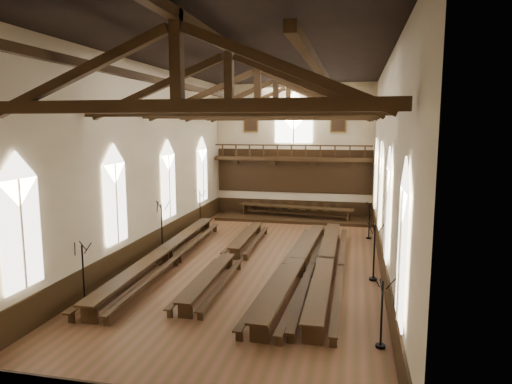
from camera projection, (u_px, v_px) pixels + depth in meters
ground at (258, 265)px, 22.70m from camera, size 26.00×26.00×0.00m
room_walls at (258, 135)px, 21.76m from camera, size 26.00×26.00×26.00m
wainscot_band at (258, 253)px, 22.61m from camera, size 12.00×26.00×1.20m
side_windows at (258, 191)px, 22.16m from camera, size 11.85×19.80×4.50m
end_window at (294, 121)px, 34.12m from camera, size 2.80×0.12×3.80m
minstrels_gallery at (293, 165)px, 34.37m from camera, size 11.80×1.24×3.70m
portraits at (294, 123)px, 34.14m from camera, size 7.75×0.09×1.45m
roof_trusses at (258, 97)px, 21.51m from camera, size 11.70×25.70×2.80m
refectory_row_a at (164, 252)px, 22.82m from camera, size 1.94×15.01×0.81m
refectory_row_b at (231, 254)px, 22.78m from camera, size 1.52×13.88×0.69m
refectory_row_c at (298, 262)px, 21.21m from camera, size 1.96×14.84×0.79m
refectory_row_d at (326, 262)px, 21.27m from camera, size 1.66×14.98×0.81m
dais at (295, 218)px, 33.63m from camera, size 11.40×3.09×0.21m
high_table at (295, 208)px, 33.51m from camera, size 8.54×2.09×0.80m
high_chairs at (296, 208)px, 34.33m from camera, size 6.74×0.45×0.98m
candelabrum_left_near at (84, 285)px, 17.69m from camera, size 0.69×0.76×2.49m
candelabrum_left_mid at (162, 237)px, 24.79m from camera, size 0.85×0.85×2.87m
candelabrum_left_far at (200, 216)px, 30.84m from camera, size 0.74×0.80×2.63m
candelabrum_right_near at (381, 326)px, 14.20m from camera, size 0.67×0.68×2.28m
candelabrum_right_mid at (374, 263)px, 20.37m from camera, size 0.81×0.79×2.71m
candelabrum_right_far at (369, 227)px, 27.92m from camera, size 0.65×0.70×2.30m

